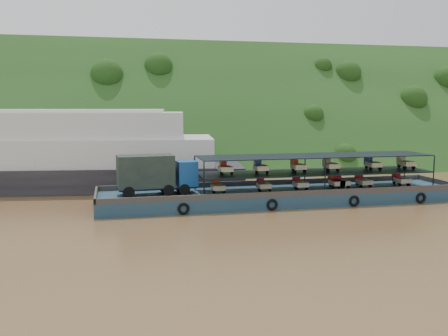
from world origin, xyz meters
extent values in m
plane|color=brown|center=(0.00, 0.00, 0.00)|extent=(160.00, 160.00, 0.00)
cube|color=#173413|center=(0.00, 36.00, 0.00)|extent=(140.00, 39.60, 39.60)
cube|color=#15364B|center=(3.05, 0.46, 0.60)|extent=(35.00, 7.00, 1.20)
cube|color=#592D19|center=(3.05, 3.86, 1.45)|extent=(35.00, 0.20, 0.50)
cube|color=#592D19|center=(3.05, -2.94, 1.45)|extent=(35.00, 0.20, 0.50)
cube|color=#592D19|center=(20.45, 0.46, 1.45)|extent=(0.20, 7.00, 0.50)
cube|color=#592D19|center=(-14.35, 0.46, 1.45)|extent=(0.20, 7.00, 0.50)
torus|color=black|center=(-6.95, -3.09, 0.55)|extent=(1.06, 0.26, 1.06)
torus|color=black|center=(1.05, -3.09, 0.55)|extent=(1.06, 0.26, 1.06)
torus|color=black|center=(9.05, -3.09, 0.55)|extent=(1.06, 0.26, 1.06)
torus|color=black|center=(16.05, -3.09, 0.55)|extent=(1.06, 0.26, 1.06)
cylinder|color=black|center=(-11.47, -0.47, 1.73)|extent=(1.08, 0.45, 1.05)
cylinder|color=black|center=(-11.64, 1.73, 1.73)|extent=(1.08, 0.45, 1.05)
cylinder|color=black|center=(-7.91, -0.19, 1.73)|extent=(1.08, 0.45, 1.05)
cylinder|color=black|center=(-8.08, 2.01, 1.73)|extent=(1.08, 0.45, 1.05)
cylinder|color=black|center=(-6.44, -0.07, 1.73)|extent=(1.08, 0.45, 1.05)
cylinder|color=black|center=(-6.62, 2.13, 1.73)|extent=(1.08, 0.45, 1.05)
cube|color=black|center=(-8.83, 0.85, 1.88)|extent=(7.30, 2.86, 0.21)
cube|color=navy|center=(-6.11, 1.06, 3.09)|extent=(1.98, 2.65, 2.31)
cube|color=black|center=(-5.22, 1.13, 3.51)|extent=(0.23, 2.10, 0.95)
cube|color=black|center=(-9.88, 0.76, 3.41)|extent=(5.23, 2.91, 2.94)
cube|color=black|center=(6.55, 0.46, 2.86)|extent=(23.00, 5.00, 0.12)
cube|color=black|center=(6.55, 0.46, 4.50)|extent=(23.00, 5.00, 0.08)
cylinder|color=black|center=(-4.95, -2.04, 2.85)|extent=(0.12, 0.12, 3.30)
cylinder|color=black|center=(-4.95, 2.96, 2.85)|extent=(0.12, 0.12, 3.30)
cylinder|color=black|center=(6.55, -2.04, 2.85)|extent=(0.12, 0.12, 3.30)
cylinder|color=black|center=(6.55, 2.96, 2.85)|extent=(0.12, 0.12, 3.30)
cylinder|color=black|center=(18.05, -2.04, 2.85)|extent=(0.12, 0.12, 3.30)
cylinder|color=black|center=(18.05, 2.96, 2.85)|extent=(0.12, 0.12, 3.30)
cylinder|color=black|center=(-3.23, 1.51, 1.46)|extent=(0.12, 0.52, 0.52)
cylinder|color=black|center=(-3.73, -0.29, 1.46)|extent=(0.14, 0.52, 0.52)
cylinder|color=black|center=(-2.73, -0.29, 1.46)|extent=(0.14, 0.52, 0.52)
cube|color=beige|center=(-3.23, 0.06, 1.80)|extent=(1.15, 1.50, 0.44)
cube|color=red|center=(-3.23, 1.21, 1.98)|extent=(0.55, 0.80, 0.80)
cube|color=red|center=(-3.23, 1.01, 2.48)|extent=(0.50, 0.10, 0.10)
cylinder|color=black|center=(1.23, 1.51, 1.46)|extent=(0.12, 0.52, 0.52)
cylinder|color=black|center=(0.73, -0.29, 1.46)|extent=(0.14, 0.52, 0.52)
cylinder|color=black|center=(1.73, -0.29, 1.46)|extent=(0.14, 0.52, 0.52)
cube|color=#CBB88F|center=(1.23, 0.06, 1.80)|extent=(1.15, 1.50, 0.44)
cube|color=red|center=(1.23, 1.21, 1.98)|extent=(0.55, 0.80, 0.80)
cube|color=red|center=(1.23, 1.01, 2.48)|extent=(0.50, 0.10, 0.10)
cylinder|color=black|center=(4.95, 1.51, 1.46)|extent=(0.12, 0.52, 0.52)
cylinder|color=black|center=(4.45, -0.29, 1.46)|extent=(0.14, 0.52, 0.52)
cylinder|color=black|center=(5.45, -0.29, 1.46)|extent=(0.14, 0.52, 0.52)
cube|color=beige|center=(4.95, 0.06, 1.80)|extent=(1.15, 1.50, 0.44)
cube|color=#B10B15|center=(4.95, 1.21, 1.98)|extent=(0.55, 0.80, 0.80)
cube|color=#B10B15|center=(4.95, 1.01, 2.48)|extent=(0.50, 0.10, 0.10)
cylinder|color=black|center=(8.75, 1.51, 1.46)|extent=(0.12, 0.52, 0.52)
cylinder|color=black|center=(8.25, -0.29, 1.46)|extent=(0.14, 0.52, 0.52)
cylinder|color=black|center=(9.25, -0.29, 1.46)|extent=(0.14, 0.52, 0.52)
cube|color=beige|center=(8.75, 0.06, 1.80)|extent=(1.15, 1.50, 0.44)
cube|color=red|center=(8.75, 1.21, 1.98)|extent=(0.55, 0.80, 0.80)
cube|color=red|center=(8.75, 1.01, 2.48)|extent=(0.50, 0.10, 0.10)
cylinder|color=black|center=(11.73, 1.51, 1.46)|extent=(0.12, 0.52, 0.52)
cylinder|color=black|center=(11.23, -0.29, 1.46)|extent=(0.14, 0.52, 0.52)
cylinder|color=black|center=(12.23, -0.29, 1.46)|extent=(0.14, 0.52, 0.52)
cube|color=#CCB790|center=(11.73, 0.06, 1.80)|extent=(1.15, 1.50, 0.44)
cube|color=red|center=(11.73, 1.21, 1.98)|extent=(0.55, 0.80, 0.80)
cube|color=red|center=(11.73, 1.01, 2.48)|extent=(0.50, 0.10, 0.10)
cylinder|color=black|center=(15.97, 1.51, 1.46)|extent=(0.12, 0.52, 0.52)
cylinder|color=black|center=(15.47, -0.29, 1.46)|extent=(0.14, 0.52, 0.52)
cylinder|color=black|center=(16.47, -0.29, 1.46)|extent=(0.14, 0.52, 0.52)
cube|color=beige|center=(15.97, 0.06, 1.80)|extent=(1.15, 1.50, 0.44)
cube|color=#B60C1F|center=(15.97, 1.21, 1.98)|extent=(0.55, 0.80, 0.80)
cube|color=#B60C1F|center=(15.97, 1.01, 2.48)|extent=(0.50, 0.10, 0.10)
cylinder|color=black|center=(9.34, 1.51, 1.46)|extent=(0.12, 0.52, 0.52)
cylinder|color=black|center=(8.84, -0.29, 1.46)|extent=(0.14, 0.52, 0.52)
cylinder|color=black|center=(9.84, -0.29, 1.46)|extent=(0.14, 0.52, 0.52)
cube|color=#CCB790|center=(9.34, 0.06, 1.80)|extent=(1.15, 1.50, 0.44)
cube|color=red|center=(9.34, 1.21, 1.98)|extent=(0.55, 0.80, 0.80)
cube|color=red|center=(9.34, 1.01, 2.48)|extent=(0.50, 0.10, 0.10)
cylinder|color=black|center=(-2.51, 1.51, 3.18)|extent=(0.12, 0.52, 0.52)
cylinder|color=black|center=(-3.01, -0.29, 3.18)|extent=(0.14, 0.52, 0.52)
cylinder|color=black|center=(-2.01, -0.29, 3.18)|extent=(0.14, 0.52, 0.52)
cube|color=beige|center=(-2.51, 0.06, 3.52)|extent=(1.15, 1.50, 0.44)
cube|color=red|center=(-2.51, 1.21, 3.70)|extent=(0.55, 0.80, 0.80)
cube|color=red|center=(-2.51, 1.01, 4.20)|extent=(0.50, 0.10, 0.10)
cylinder|color=black|center=(0.93, 1.51, 3.18)|extent=(0.12, 0.52, 0.52)
cylinder|color=black|center=(0.43, -0.29, 3.18)|extent=(0.14, 0.52, 0.52)
cylinder|color=black|center=(1.43, -0.29, 3.18)|extent=(0.14, 0.52, 0.52)
cube|color=beige|center=(0.93, 0.06, 3.52)|extent=(1.15, 1.50, 0.44)
cube|color=navy|center=(0.93, 1.21, 3.70)|extent=(0.55, 0.80, 0.80)
cube|color=navy|center=(0.93, 1.01, 4.20)|extent=(0.50, 0.10, 0.10)
cylinder|color=black|center=(4.71, 1.51, 3.18)|extent=(0.12, 0.52, 0.52)
cylinder|color=black|center=(4.21, -0.29, 3.18)|extent=(0.14, 0.52, 0.52)
cylinder|color=black|center=(5.21, -0.29, 3.18)|extent=(0.14, 0.52, 0.52)
cube|color=beige|center=(4.71, 0.06, 3.52)|extent=(1.15, 1.50, 0.44)
cube|color=red|center=(4.71, 1.21, 3.70)|extent=(0.55, 0.80, 0.80)
cube|color=red|center=(4.71, 1.01, 4.20)|extent=(0.50, 0.10, 0.10)
cylinder|color=black|center=(8.15, 1.51, 3.18)|extent=(0.12, 0.52, 0.52)
cylinder|color=black|center=(7.65, -0.29, 3.18)|extent=(0.14, 0.52, 0.52)
cylinder|color=black|center=(8.65, -0.29, 3.18)|extent=(0.14, 0.52, 0.52)
cube|color=beige|center=(8.15, 0.06, 3.52)|extent=(1.15, 1.50, 0.44)
cube|color=#C6C18C|center=(8.15, 1.21, 3.70)|extent=(0.55, 0.80, 0.80)
cube|color=#C6C18C|center=(8.15, 1.01, 4.20)|extent=(0.50, 0.10, 0.10)
cylinder|color=black|center=(12.71, 1.51, 3.18)|extent=(0.12, 0.52, 0.52)
cylinder|color=black|center=(12.21, -0.29, 3.18)|extent=(0.14, 0.52, 0.52)
cylinder|color=black|center=(13.21, -0.29, 3.18)|extent=(0.14, 0.52, 0.52)
cube|color=beige|center=(12.71, 0.06, 3.52)|extent=(1.15, 1.50, 0.44)
cube|color=navy|center=(12.71, 1.21, 3.70)|extent=(0.55, 0.80, 0.80)
cube|color=navy|center=(12.71, 1.01, 4.20)|extent=(0.50, 0.10, 0.10)
cylinder|color=black|center=(16.45, 1.51, 3.18)|extent=(0.12, 0.52, 0.52)
cylinder|color=black|center=(15.95, -0.29, 3.18)|extent=(0.14, 0.52, 0.52)
cylinder|color=black|center=(16.95, -0.29, 3.18)|extent=(0.14, 0.52, 0.52)
cube|color=beige|center=(16.45, 0.06, 3.52)|extent=(1.15, 1.50, 0.44)
cube|color=beige|center=(16.45, 1.21, 3.70)|extent=(0.55, 0.80, 0.80)
cube|color=beige|center=(16.45, 1.01, 4.20)|extent=(0.50, 0.10, 0.10)
cube|color=black|center=(-20.04, 14.46, 1.32)|extent=(45.10, 16.55, 2.64)
cube|color=silver|center=(-20.04, 14.46, 4.19)|extent=(38.41, 14.62, 3.08)
cube|color=silver|center=(-20.04, 14.46, 7.16)|extent=(31.71, 12.68, 2.86)
cube|color=silver|center=(-20.04, 14.46, 8.76)|extent=(27.20, 11.02, 0.33)
camera|label=1|loc=(-12.85, -44.90, 9.46)|focal=40.00mm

